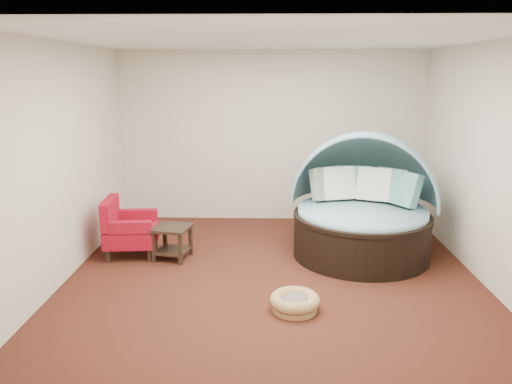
{
  "coord_description": "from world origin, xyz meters",
  "views": [
    {
      "loc": [
        -0.06,
        -5.74,
        2.45
      ],
      "look_at": [
        -0.22,
        0.6,
        0.92
      ],
      "focal_mm": 35.0,
      "sensor_mm": 36.0,
      "label": 1
    }
  ],
  "objects_px": {
    "canopy_daybed": "(363,199)",
    "red_armchair": "(127,229)",
    "pet_basket": "(295,302)",
    "side_table": "(172,238)"
  },
  "relations": [
    {
      "from": "canopy_daybed",
      "to": "side_table",
      "type": "bearing_deg",
      "value": -160.78
    },
    {
      "from": "canopy_daybed",
      "to": "red_armchair",
      "type": "bearing_deg",
      "value": -164.29
    },
    {
      "from": "canopy_daybed",
      "to": "side_table",
      "type": "relative_size",
      "value": 4.06
    },
    {
      "from": "pet_basket",
      "to": "side_table",
      "type": "distance_m",
      "value": 2.16
    },
    {
      "from": "side_table",
      "to": "canopy_daybed",
      "type": "bearing_deg",
      "value": 5.97
    },
    {
      "from": "canopy_daybed",
      "to": "pet_basket",
      "type": "relative_size",
      "value": 3.96
    },
    {
      "from": "pet_basket",
      "to": "red_armchair",
      "type": "distance_m",
      "value": 2.74
    },
    {
      "from": "canopy_daybed",
      "to": "pet_basket",
      "type": "bearing_deg",
      "value": -106.63
    },
    {
      "from": "pet_basket",
      "to": "side_table",
      "type": "xyz_separation_m",
      "value": [
        -1.57,
        1.47,
        0.19
      ]
    },
    {
      "from": "canopy_daybed",
      "to": "red_armchair",
      "type": "relative_size",
      "value": 2.82
    }
  ]
}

